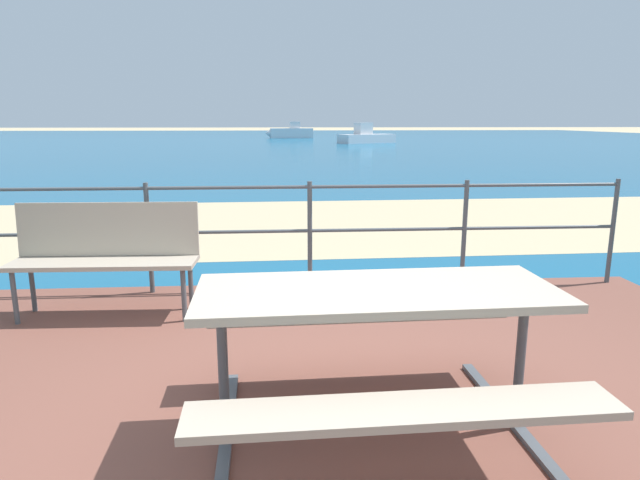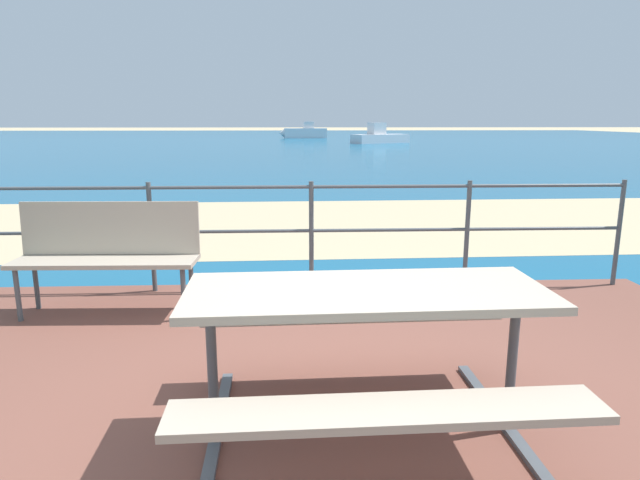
% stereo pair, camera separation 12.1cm
% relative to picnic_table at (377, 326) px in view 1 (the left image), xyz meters
% --- Properties ---
extents(ground_plane, '(240.00, 240.00, 0.00)m').
position_rel_picnic_table_xyz_m(ground_plane, '(-0.19, 0.09, -0.65)').
color(ground_plane, tan).
extents(patio_paving, '(6.40, 5.20, 0.06)m').
position_rel_picnic_table_xyz_m(patio_paving, '(-0.19, 0.09, -0.62)').
color(patio_paving, brown).
rests_on(patio_paving, ground).
extents(sea_water, '(90.00, 90.00, 0.01)m').
position_rel_picnic_table_xyz_m(sea_water, '(-0.19, 40.09, -0.65)').
color(sea_water, '#145B84').
rests_on(sea_water, ground).
extents(beach_strip, '(54.09, 5.87, 0.01)m').
position_rel_picnic_table_xyz_m(beach_strip, '(-0.19, 6.19, -0.65)').
color(beach_strip, tan).
rests_on(beach_strip, ground).
extents(picnic_table, '(1.78, 1.44, 0.78)m').
position_rel_picnic_table_xyz_m(picnic_table, '(0.00, 0.00, 0.00)').
color(picnic_table, tan).
rests_on(picnic_table, patio_paving).
extents(park_bench, '(1.48, 0.45, 0.91)m').
position_rel_picnic_table_xyz_m(park_bench, '(-1.88, 1.97, -0.04)').
color(park_bench, tan).
rests_on(park_bench, patio_paving).
extents(railing_fence, '(5.94, 0.04, 1.03)m').
position_rel_picnic_table_xyz_m(railing_fence, '(-0.19, 2.51, 0.06)').
color(railing_fence, '#4C5156').
rests_on(railing_fence, patio_paving).
extents(boat_near, '(4.38, 1.44, 1.46)m').
position_rel_picnic_table_xyz_m(boat_near, '(0.57, 48.66, -0.15)').
color(boat_near, silver).
rests_on(boat_near, sea_water).
extents(boat_mid, '(4.59, 3.20, 1.43)m').
position_rel_picnic_table_xyz_m(boat_mid, '(5.81, 36.99, -0.22)').
color(boat_mid, silver).
rests_on(boat_mid, sea_water).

